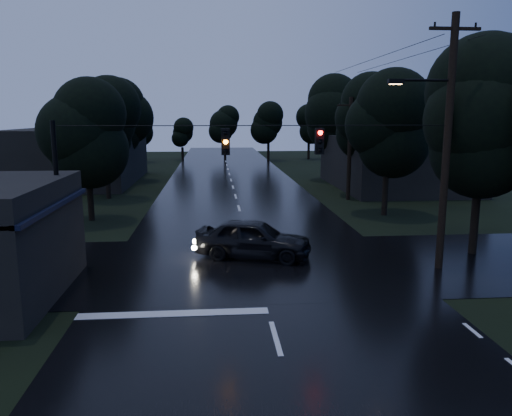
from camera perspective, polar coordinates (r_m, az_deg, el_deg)
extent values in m
cube|color=black|center=(38.53, -2.34, 1.29)|extent=(12.00, 120.00, 0.02)
cube|color=black|center=(21.00, -0.12, -6.57)|extent=(60.00, 9.00, 0.02)
cube|color=black|center=(18.06, -21.98, 0.28)|extent=(0.30, 7.00, 0.15)
cylinder|color=black|center=(15.76, -25.43, -7.77)|extent=(0.10, 0.10, 3.00)
cylinder|color=black|center=(21.27, -19.86, -2.80)|extent=(0.10, 0.10, 3.00)
cube|color=#FFB066|center=(16.81, -23.45, -2.97)|extent=(0.06, 1.60, 0.50)
cube|color=#FFB066|center=(19.33, -20.96, -1.13)|extent=(0.06, 1.20, 0.50)
cube|color=black|center=(45.00, 15.57, 5.07)|extent=(10.00, 14.00, 4.40)
cube|color=black|center=(49.70, -19.34, 5.69)|extent=(10.00, 16.00, 5.00)
cylinder|color=black|center=(21.13, 20.98, 6.65)|extent=(0.30, 0.30, 10.00)
cube|color=black|center=(21.34, 21.80, 18.51)|extent=(2.00, 0.12, 0.12)
cylinder|color=black|center=(20.69, 18.63, 13.67)|extent=(2.20, 0.10, 0.10)
cube|color=black|center=(20.28, 15.68, 13.76)|extent=(0.60, 0.25, 0.18)
cube|color=#FFB266|center=(20.27, 15.67, 13.48)|extent=(0.45, 0.18, 0.03)
cylinder|color=black|center=(37.43, 10.64, 6.63)|extent=(0.30, 0.30, 7.50)
cube|color=black|center=(37.36, 10.81, 11.46)|extent=(2.00, 0.12, 0.12)
cylinder|color=black|center=(20.13, -21.66, 0.71)|extent=(0.18, 0.18, 6.00)
cylinder|color=black|center=(19.08, 0.13, 9.41)|extent=(15.00, 0.03, 0.03)
cube|color=black|center=(19.03, -3.50, 7.58)|extent=(0.32, 0.25, 1.00)
sphere|color=orange|center=(18.88, -3.49, 7.55)|extent=(0.18, 0.18, 0.18)
cube|color=black|center=(19.46, 7.25, 7.58)|extent=(0.32, 0.25, 1.00)
sphere|color=#FF0C07|center=(19.31, 7.34, 7.55)|extent=(0.18, 0.18, 0.18)
cylinder|color=black|center=(24.49, 23.69, -1.61)|extent=(0.36, 0.36, 2.80)
sphere|color=black|center=(24.06, 24.29, 6.33)|extent=(4.48, 4.48, 4.48)
sphere|color=black|center=(24.02, 24.50, 9.18)|extent=(4.48, 4.48, 4.48)
sphere|color=black|center=(24.05, 24.72, 12.03)|extent=(4.48, 4.48, 4.48)
cylinder|color=black|center=(31.28, -18.38, 0.88)|extent=(0.36, 0.36, 2.45)
sphere|color=black|center=(30.95, -18.70, 6.32)|extent=(3.92, 3.92, 3.92)
sphere|color=black|center=(30.90, -18.81, 8.26)|extent=(3.92, 3.92, 3.92)
sphere|color=black|center=(30.88, -18.93, 10.20)|extent=(3.92, 3.92, 3.92)
cylinder|color=black|center=(39.12, -16.57, 2.95)|extent=(0.36, 0.36, 2.62)
sphere|color=black|center=(38.86, -16.81, 7.61)|extent=(4.20, 4.20, 4.20)
sphere|color=black|center=(38.82, -16.90, 9.27)|extent=(4.20, 4.20, 4.20)
sphere|color=black|center=(38.82, -16.99, 10.93)|extent=(4.20, 4.20, 4.20)
cylinder|color=black|center=(48.99, -14.94, 4.58)|extent=(0.36, 0.36, 2.80)
sphere|color=black|center=(48.77, -15.13, 8.55)|extent=(4.48, 4.48, 4.48)
sphere|color=black|center=(48.75, -15.20, 9.96)|extent=(4.48, 4.48, 4.48)
sphere|color=black|center=(48.76, -15.27, 11.37)|extent=(4.48, 4.48, 4.48)
cylinder|color=black|center=(32.21, 14.52, 1.51)|extent=(0.36, 0.36, 2.62)
sphere|color=black|center=(31.88, 14.79, 7.17)|extent=(4.20, 4.20, 4.20)
sphere|color=black|center=(31.85, 14.88, 9.19)|extent=(4.20, 4.20, 4.20)
sphere|color=black|center=(31.85, 14.98, 11.21)|extent=(4.20, 4.20, 4.20)
cylinder|color=black|center=(39.92, 11.57, 3.44)|extent=(0.36, 0.36, 2.80)
sphere|color=black|center=(39.66, 11.75, 8.32)|extent=(4.48, 4.48, 4.48)
sphere|color=black|center=(39.64, 11.81, 10.05)|extent=(4.48, 4.48, 4.48)
sphere|color=black|center=(39.65, 11.88, 11.79)|extent=(4.48, 4.48, 4.48)
cylinder|color=black|center=(49.67, 8.99, 4.98)|extent=(0.36, 0.36, 2.97)
sphere|color=black|center=(49.46, 9.12, 9.15)|extent=(4.76, 4.76, 4.76)
sphere|color=black|center=(49.45, 9.16, 10.62)|extent=(4.76, 4.76, 4.76)
sphere|color=black|center=(49.47, 9.20, 12.10)|extent=(4.76, 4.76, 4.76)
imported|color=black|center=(21.90, -0.29, -3.51)|extent=(5.44, 3.46, 1.72)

